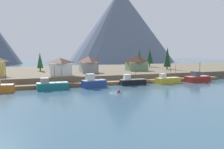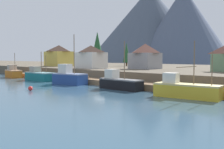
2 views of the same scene
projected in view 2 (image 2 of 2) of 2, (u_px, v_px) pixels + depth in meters
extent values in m
cube|color=#335166|center=(163.00, 82.00, 62.15)|extent=(400.00, 400.00, 1.00)
cube|color=brown|center=(109.00, 83.00, 49.16)|extent=(80.00, 4.00, 1.00)
cylinder|color=brown|center=(12.00, 73.00, 72.81)|extent=(0.36, 0.36, 1.60)
cylinder|color=brown|center=(26.00, 75.00, 67.26)|extent=(0.36, 0.36, 1.60)
cylinder|color=brown|center=(43.00, 76.00, 61.72)|extent=(0.36, 0.36, 1.60)
cylinder|color=brown|center=(63.00, 78.00, 56.17)|extent=(0.36, 0.36, 1.60)
cylinder|color=brown|center=(88.00, 80.00, 50.62)|extent=(0.36, 0.36, 1.60)
cylinder|color=brown|center=(118.00, 83.00, 45.08)|extent=(0.36, 0.36, 1.60)
cylinder|color=brown|center=(158.00, 87.00, 39.53)|extent=(0.36, 0.36, 1.60)
cylinder|color=brown|center=(210.00, 91.00, 33.98)|extent=(0.36, 0.36, 1.60)
cube|color=brown|center=(188.00, 72.00, 70.64)|extent=(400.00, 56.00, 2.50)
cone|color=#475160|center=(150.00, 26.00, 222.43)|extent=(108.10, 108.10, 63.44)
cone|color=#4C566B|center=(183.00, 26.00, 191.76)|extent=(72.13, 72.13, 55.85)
cube|color=#CC6B1E|center=(13.00, 74.00, 67.61)|extent=(6.38, 3.46, 1.75)
cube|color=tan|center=(13.00, 70.00, 67.55)|extent=(6.38, 3.46, 0.20)
cube|color=gray|center=(12.00, 67.00, 68.35)|extent=(2.03, 2.19, 1.30)
cylinder|color=brown|center=(15.00, 62.00, 66.35)|extent=(0.12, 0.12, 4.35)
cube|color=#196B70|center=(40.00, 77.00, 58.98)|extent=(8.19, 3.12, 1.65)
cube|color=#679496|center=(40.00, 73.00, 58.92)|extent=(8.19, 3.12, 0.20)
cube|color=gray|center=(35.00, 69.00, 60.26)|extent=(2.05, 1.87, 1.30)
cylinder|color=brown|center=(41.00, 62.00, 58.36)|extent=(0.15, 0.15, 4.61)
cylinder|color=brown|center=(46.00, 64.00, 57.11)|extent=(0.12, 0.12, 3.78)
cube|color=navy|center=(70.00, 79.00, 50.78)|extent=(7.10, 3.87, 1.90)
cube|color=#6C7DA2|center=(70.00, 74.00, 50.71)|extent=(7.10, 3.87, 0.20)
cube|color=silver|center=(65.00, 69.00, 51.34)|extent=(2.42, 2.12, 1.79)
cylinder|color=brown|center=(74.00, 54.00, 49.76)|extent=(0.15, 0.15, 7.40)
cube|color=black|center=(121.00, 85.00, 42.63)|extent=(8.00, 2.48, 1.51)
cube|color=slate|center=(121.00, 80.00, 42.58)|extent=(8.00, 2.48, 0.20)
cube|color=silver|center=(112.00, 74.00, 43.97)|extent=(1.89, 1.80, 1.51)
cylinder|color=brown|center=(124.00, 60.00, 41.79)|extent=(0.14, 0.14, 6.07)
cube|color=gold|center=(187.00, 92.00, 33.83)|extent=(8.65, 3.63, 1.60)
cube|color=tan|center=(187.00, 85.00, 33.78)|extent=(8.65, 3.63, 0.20)
cube|color=silver|center=(171.00, 78.00, 35.05)|extent=(2.01, 1.66, 1.35)
cylinder|color=brown|center=(194.00, 63.00, 33.10)|extent=(0.13, 0.13, 5.48)
cylinder|color=brown|center=(212.00, 68.00, 31.84)|extent=(0.11, 0.11, 4.14)
cylinder|color=brown|center=(186.00, 67.00, 33.76)|extent=(2.61, 0.44, 0.30)
cube|color=silver|center=(91.00, 60.00, 64.65)|extent=(6.71, 5.13, 3.91)
pyramid|color=#422D23|center=(91.00, 49.00, 64.47)|extent=(7.05, 5.39, 1.69)
cube|color=gray|center=(145.00, 61.00, 62.02)|extent=(5.77, 5.87, 3.72)
pyramid|color=brown|center=(145.00, 48.00, 61.83)|extent=(6.06, 6.16, 2.17)
cube|color=gold|center=(59.00, 59.00, 82.00)|extent=(7.26, 6.35, 4.50)
pyramid|color=#422D23|center=(59.00, 48.00, 81.79)|extent=(7.63, 6.66, 1.95)
cylinder|color=#4C3823|center=(97.00, 62.00, 98.81)|extent=(0.50, 0.50, 1.75)
cone|color=#1E4C28|center=(97.00, 46.00, 98.42)|extent=(4.58, 4.58, 10.44)
cylinder|color=#4C3823|center=(126.00, 64.00, 82.06)|extent=(0.50, 0.50, 1.14)
cone|color=#1E4C28|center=(127.00, 52.00, 81.82)|extent=(2.34, 2.34, 6.16)
sphere|color=red|center=(30.00, 88.00, 41.09)|extent=(0.70, 0.70, 0.70)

